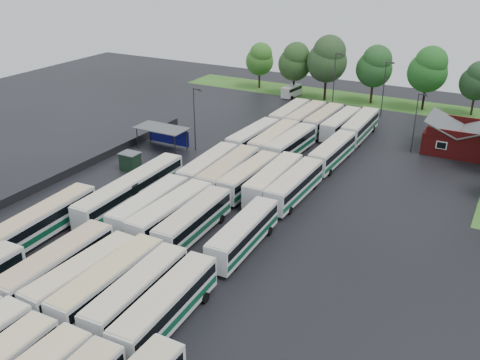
% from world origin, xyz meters
% --- Properties ---
extents(ground, '(160.00, 160.00, 0.00)m').
position_xyz_m(ground, '(0.00, 0.00, 0.00)').
color(ground, black).
rests_on(ground, ground).
extents(brick_building, '(10.07, 8.60, 5.39)m').
position_xyz_m(brick_building, '(24.00, 42.77, 1.87)').
color(brick_building, maroon).
rests_on(brick_building, ground).
extents(wash_shed, '(8.20, 4.20, 3.58)m').
position_xyz_m(wash_shed, '(-17.20, 22.02, 2.99)').
color(wash_shed, '#2D2D30').
rests_on(wash_shed, ground).
extents(utility_hut, '(2.70, 2.20, 2.62)m').
position_xyz_m(utility_hut, '(-16.20, 12.60, 1.32)').
color(utility_hut, black).
rests_on(utility_hut, ground).
extents(grass_strip_north, '(80.00, 10.00, 0.01)m').
position_xyz_m(grass_strip_north, '(2.00, 64.80, 0.01)').
color(grass_strip_north, '#386D21').
rests_on(grass_strip_north, ground).
extents(west_fence, '(0.10, 50.00, 1.20)m').
position_xyz_m(west_fence, '(-22.20, 8.00, 0.60)').
color(west_fence, '#2D2D30').
rests_on(west_fence, ground).
extents(bus_r1c0, '(2.92, 13.06, 3.63)m').
position_xyz_m(bus_r1c0, '(-4.33, -12.69, 2.00)').
color(bus_r1c0, silver).
rests_on(bus_r1c0, ground).
extents(bus_r1c1, '(3.12, 12.48, 3.45)m').
position_xyz_m(bus_r1c1, '(-1.01, -12.74, 1.90)').
color(bus_r1c1, silver).
rests_on(bus_r1c1, ground).
extents(bus_r1c2, '(2.78, 12.90, 3.59)m').
position_xyz_m(bus_r1c2, '(1.87, -12.44, 1.97)').
color(bus_r1c2, silver).
rests_on(bus_r1c2, ground).
extents(bus_r1c3, '(3.19, 12.64, 3.49)m').
position_xyz_m(bus_r1c3, '(5.03, -12.39, 1.92)').
color(bus_r1c3, silver).
rests_on(bus_r1c3, ground).
extents(bus_r1c4, '(3.28, 12.97, 3.58)m').
position_xyz_m(bus_r1c4, '(8.39, -12.75, 1.97)').
color(bus_r1c4, silver).
rests_on(bus_r1c4, ground).
extents(bus_r2c0, '(2.99, 12.75, 3.53)m').
position_xyz_m(bus_r2c0, '(-4.22, 1.46, 1.94)').
color(bus_r2c0, silver).
rests_on(bus_r2c0, ground).
extents(bus_r2c1, '(3.07, 12.99, 3.60)m').
position_xyz_m(bus_r2c1, '(-1.06, 1.29, 1.98)').
color(bus_r2c1, silver).
rests_on(bus_r2c1, ground).
extents(bus_r2c2, '(3.04, 12.64, 3.50)m').
position_xyz_m(bus_r2c2, '(2.08, 1.11, 1.92)').
color(bus_r2c2, silver).
rests_on(bus_r2c2, ground).
extents(bus_r2c4, '(3.06, 12.50, 3.46)m').
position_xyz_m(bus_r2c4, '(8.27, 1.24, 1.90)').
color(bus_r2c4, silver).
rests_on(bus_r2c4, ground).
extents(bus_r3c0, '(3.25, 12.74, 3.52)m').
position_xyz_m(bus_r3c0, '(-4.34, 14.77, 1.93)').
color(bus_r3c0, silver).
rests_on(bus_r3c0, ground).
extents(bus_r3c1, '(3.22, 13.16, 3.64)m').
position_xyz_m(bus_r3c1, '(-1.11, 14.65, 2.00)').
color(bus_r3c1, silver).
rests_on(bus_r3c1, ground).
extents(bus_r3c2, '(2.93, 12.44, 3.45)m').
position_xyz_m(bus_r3c2, '(1.88, 14.73, 1.90)').
color(bus_r3c2, silver).
rests_on(bus_r3c2, ground).
extents(bus_r3c3, '(3.00, 13.03, 3.61)m').
position_xyz_m(bus_r3c3, '(5.26, 15.09, 1.99)').
color(bus_r3c3, silver).
rests_on(bus_r3c3, ground).
extents(bus_r3c4, '(2.84, 12.69, 3.52)m').
position_xyz_m(bus_r3c4, '(8.22, 15.01, 1.94)').
color(bus_r3c4, silver).
rests_on(bus_r3c4, ground).
extents(bus_r4c0, '(3.18, 12.69, 3.50)m').
position_xyz_m(bus_r4c0, '(-4.59, 28.49, 1.93)').
color(bus_r4c0, silver).
rests_on(bus_r4c0, ground).
extents(bus_r4c1, '(2.80, 13.02, 3.62)m').
position_xyz_m(bus_r4c1, '(-1.01, 28.63, 1.99)').
color(bus_r4c1, silver).
rests_on(bus_r4c1, ground).
extents(bus_r4c2, '(3.14, 12.72, 3.52)m').
position_xyz_m(bus_r4c2, '(1.83, 28.52, 1.93)').
color(bus_r4c2, silver).
rests_on(bus_r4c2, ground).
extents(bus_r4c4, '(2.97, 12.61, 3.49)m').
position_xyz_m(bus_r4c4, '(8.50, 28.31, 1.92)').
color(bus_r4c4, silver).
rests_on(bus_r4c4, ground).
extents(bus_r5c0, '(2.74, 12.41, 3.45)m').
position_xyz_m(bus_r5c0, '(-4.42, 42.27, 1.90)').
color(bus_r5c0, silver).
rests_on(bus_r5c0, ground).
extents(bus_r5c1, '(2.87, 12.50, 3.47)m').
position_xyz_m(bus_r5c1, '(-1.32, 42.29, 1.91)').
color(bus_r5c1, silver).
rests_on(bus_r5c1, ground).
extents(bus_r5c2, '(2.93, 12.46, 3.45)m').
position_xyz_m(bus_r5c2, '(1.94, 42.31, 1.90)').
color(bus_r5c2, silver).
rests_on(bus_r5c2, ground).
extents(bus_r5c3, '(3.10, 12.51, 3.46)m').
position_xyz_m(bus_r5c3, '(5.23, 41.70, 1.90)').
color(bus_r5c3, silver).
rests_on(bus_r5c3, ground).
extents(bus_r5c4, '(2.88, 13.01, 3.61)m').
position_xyz_m(bus_r5c4, '(8.55, 41.74, 1.99)').
color(bus_r5c4, silver).
rests_on(bus_r5c4, ground).
extents(artic_bus_west_b, '(3.03, 18.86, 3.49)m').
position_xyz_m(artic_bus_west_b, '(-9.09, 4.23, 1.94)').
color(artic_bus_west_b, silver).
rests_on(artic_bus_west_b, ground).
extents(artic_bus_west_c, '(3.53, 18.99, 3.51)m').
position_xyz_m(artic_bus_west_c, '(-12.29, -9.14, 1.94)').
color(artic_bus_west_c, silver).
rests_on(artic_bus_west_c, ground).
extents(minibus, '(2.69, 5.61, 2.35)m').
position_xyz_m(minibus, '(-11.76, 60.10, 1.31)').
color(minibus, silver).
rests_on(minibus, ground).
extents(tree_north_0, '(6.12, 6.12, 10.14)m').
position_xyz_m(tree_north_0, '(-20.97, 63.47, 6.52)').
color(tree_north_0, '#352115').
rests_on(tree_north_0, ground).
extents(tree_north_1, '(6.85, 6.85, 11.34)m').
position_xyz_m(tree_north_1, '(-11.66, 61.14, 7.30)').
color(tree_north_1, black).
rests_on(tree_north_1, ground).
extents(tree_north_2, '(8.06, 8.06, 13.36)m').
position_xyz_m(tree_north_2, '(-4.54, 60.85, 8.59)').
color(tree_north_2, black).
rests_on(tree_north_2, ground).
extents(tree_north_3, '(7.13, 7.13, 11.81)m').
position_xyz_m(tree_north_3, '(4.53, 63.19, 7.60)').
color(tree_north_3, '#321D11').
rests_on(tree_north_3, ground).
extents(tree_north_4, '(7.50, 7.50, 12.43)m').
position_xyz_m(tree_north_4, '(14.67, 63.45, 8.00)').
color(tree_north_4, black).
rests_on(tree_north_4, ground).
extents(tree_north_5, '(6.24, 6.24, 10.33)m').
position_xyz_m(tree_north_5, '(23.50, 64.34, 6.64)').
color(tree_north_5, '#322316').
rests_on(tree_north_5, ground).
extents(lamp_post_ne, '(1.44, 0.28, 9.35)m').
position_xyz_m(lamp_post_ne, '(17.77, 39.14, 5.43)').
color(lamp_post_ne, '#2D2D30').
rests_on(lamp_post_ne, ground).
extents(lamp_post_nw, '(1.53, 0.30, 9.95)m').
position_xyz_m(lamp_post_nw, '(-12.23, 23.75, 5.78)').
color(lamp_post_nw, '#2D2D30').
rests_on(lamp_post_nw, ground).
extents(lamp_post_back_w, '(1.68, 0.33, 10.93)m').
position_xyz_m(lamp_post_back_w, '(-0.92, 55.37, 6.34)').
color(lamp_post_back_w, '#2D2D30').
rests_on(lamp_post_back_w, ground).
extents(lamp_post_back_e, '(1.58, 0.31, 10.27)m').
position_xyz_m(lamp_post_back_e, '(8.60, 55.63, 5.96)').
color(lamp_post_back_e, '#2D2D30').
rests_on(lamp_post_back_e, ground).
extents(puddle_2, '(7.46, 7.46, 0.01)m').
position_xyz_m(puddle_2, '(-10.13, 1.63, 0.00)').
color(puddle_2, black).
rests_on(puddle_2, ground).
extents(puddle_3, '(3.21, 3.21, 0.01)m').
position_xyz_m(puddle_3, '(6.82, -1.75, 0.00)').
color(puddle_3, black).
rests_on(puddle_3, ground).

